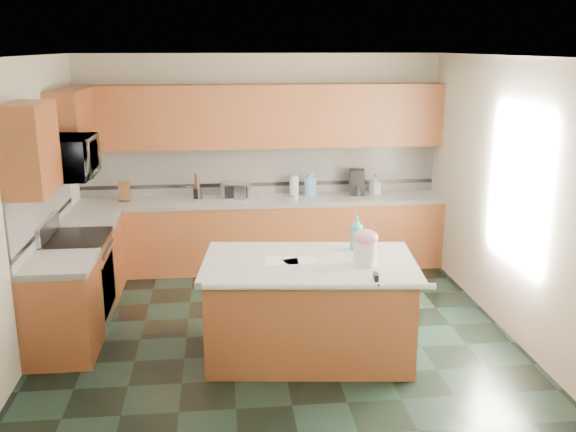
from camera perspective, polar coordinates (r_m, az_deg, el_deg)
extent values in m
plane|color=black|center=(6.54, -0.99, -10.36)|extent=(4.60, 4.60, 0.00)
plane|color=white|center=(5.91, -1.11, 14.02)|extent=(4.60, 4.60, 0.00)
cube|color=beige|center=(8.35, -2.49, 4.97)|extent=(4.60, 0.04, 2.70)
cube|color=beige|center=(3.89, 2.05, -6.90)|extent=(4.60, 0.04, 2.70)
cube|color=beige|center=(6.32, -22.48, 0.58)|extent=(0.04, 4.60, 2.70)
cube|color=beige|center=(6.70, 19.14, 1.65)|extent=(0.04, 4.60, 2.70)
cube|color=#562510|center=(8.25, -2.27, -1.72)|extent=(4.60, 0.60, 0.86)
cube|color=white|center=(8.13, -2.30, 1.39)|extent=(4.60, 0.64, 0.06)
cube|color=#562510|center=(8.09, -2.45, 8.86)|extent=(4.60, 0.33, 0.78)
cube|color=silver|center=(8.34, -2.46, 4.15)|extent=(4.60, 0.02, 0.63)
cube|color=black|center=(8.37, -2.44, 2.84)|extent=(4.60, 0.01, 0.05)
cube|color=#562510|center=(7.70, -16.93, -3.61)|extent=(0.60, 0.82, 0.86)
cube|color=white|center=(7.57, -17.19, -0.31)|extent=(0.64, 0.82, 0.06)
cube|color=#562510|center=(6.30, -19.42, -8.01)|extent=(0.60, 0.72, 0.86)
cube|color=white|center=(6.14, -19.79, -4.04)|extent=(0.64, 0.72, 0.06)
cube|color=silver|center=(6.86, -20.90, 0.79)|extent=(0.02, 2.30, 0.63)
cube|color=black|center=(6.90, -20.70, -0.78)|extent=(0.01, 2.30, 0.05)
cube|color=#562510|center=(7.54, -18.64, 7.66)|extent=(0.33, 1.09, 0.78)
cube|color=#562510|center=(5.94, -21.95, 5.58)|extent=(0.33, 0.72, 0.78)
cube|color=#B7B7BC|center=(6.97, -18.10, -5.59)|extent=(0.60, 0.76, 0.88)
cube|color=black|center=(6.93, -15.71, -5.87)|extent=(0.02, 0.68, 0.55)
cube|color=black|center=(6.83, -18.40, -1.96)|extent=(0.62, 0.78, 0.04)
cylinder|color=#B7B7BC|center=(6.80, -15.69, -2.87)|extent=(0.02, 0.66, 0.02)
cube|color=#B7B7BC|center=(6.85, -20.61, -1.04)|extent=(0.06, 0.76, 0.18)
imported|color=#B7B7BC|center=(6.64, -18.99, 4.93)|extent=(0.50, 0.73, 0.41)
cube|color=#562510|center=(5.96, 1.86, -8.44)|extent=(1.91, 1.22, 0.86)
cube|color=white|center=(5.79, 1.90, -4.26)|extent=(2.02, 1.34, 0.06)
cylinder|color=white|center=(5.27, 2.77, -6.28)|extent=(1.91, 0.27, 0.06)
cylinder|color=white|center=(5.69, 6.86, -3.26)|extent=(0.21, 0.21, 0.22)
ellipsoid|color=pink|center=(5.65, 6.90, -1.90)|extent=(0.23, 0.23, 0.14)
cylinder|color=tan|center=(5.63, 6.92, -1.43)|extent=(0.07, 0.03, 0.03)
sphere|color=tan|center=(5.63, 6.55, -1.44)|extent=(0.04, 0.04, 0.04)
sphere|color=tan|center=(5.64, 7.29, -1.42)|extent=(0.04, 0.04, 0.04)
imported|color=#2DACA7|center=(6.08, 6.14, -1.49)|extent=(0.13, 0.13, 0.33)
cube|color=white|center=(5.76, 1.08, -4.04)|extent=(0.33, 0.28, 0.00)
cube|color=white|center=(5.77, -0.58, -4.00)|extent=(0.31, 0.24, 0.00)
cube|color=black|center=(5.36, 7.83, -5.56)|extent=(0.04, 0.11, 0.10)
cylinder|color=black|center=(5.31, 7.98, -6.00)|extent=(0.02, 0.07, 0.02)
cube|color=#472814|center=(8.22, -14.35, 2.14)|extent=(0.13, 0.18, 0.26)
cylinder|color=black|center=(8.18, -8.05, 2.01)|extent=(0.11, 0.11, 0.13)
cylinder|color=#472814|center=(8.14, -8.09, 3.13)|extent=(0.06, 0.06, 0.19)
cube|color=#B7B7BC|center=(8.14, -4.67, 2.26)|extent=(0.39, 0.33, 0.19)
cube|color=black|center=(8.04, -4.64, 2.10)|extent=(0.28, 0.01, 0.15)
cylinder|color=white|center=(8.23, 0.55, 2.72)|extent=(0.12, 0.12, 0.26)
cylinder|color=#B7B7BC|center=(8.26, 0.55, 1.88)|extent=(0.18, 0.18, 0.01)
cylinder|color=#6095C7|center=(8.22, 2.01, 2.67)|extent=(0.16, 0.16, 0.26)
cylinder|color=#6095C7|center=(8.19, 2.02, 3.67)|extent=(0.07, 0.07, 0.04)
cube|color=black|center=(8.34, 6.11, 3.01)|extent=(0.23, 0.24, 0.33)
cylinder|color=black|center=(8.31, 6.16, 2.30)|extent=(0.13, 0.13, 0.13)
imported|color=white|center=(8.37, 7.75, 2.71)|extent=(0.15, 0.15, 0.24)
cylinder|color=red|center=(8.34, 7.78, 3.61)|extent=(0.02, 0.02, 0.03)
cube|color=white|center=(6.48, 19.75, 2.52)|extent=(0.02, 1.40, 1.10)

